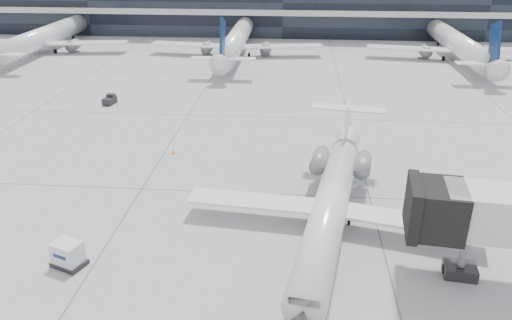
{
  "coord_description": "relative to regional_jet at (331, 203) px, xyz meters",
  "views": [
    {
      "loc": [
        3.39,
        -38.29,
        20.6
      ],
      "look_at": [
        0.09,
        1.34,
        2.6
      ],
      "focal_mm": 35.0,
      "sensor_mm": 36.0,
      "label": 1
    }
  ],
  "objects": [
    {
      "name": "bg_jet_right",
      "position": [
        25.71,
        60.2,
        -2.22
      ],
      "size": [
        32.0,
        40.0,
        9.6
      ],
      "primitive_type": null,
      "color": "white",
      "rests_on": "ground"
    },
    {
      "name": "bg_jet_left",
      "position": [
        -51.29,
        60.2,
        -2.22
      ],
      "size": [
        32.0,
        40.0,
        9.6
      ],
      "primitive_type": null,
      "color": "white",
      "rests_on": "ground"
    },
    {
      "name": "regional_jet",
      "position": [
        0.0,
        0.0,
        0.0
      ],
      "size": [
        22.5,
        28.05,
        6.5
      ],
      "rotation": [
        0.0,
        0.0,
        -0.17
      ],
      "color": "silver",
      "rests_on": "ground"
    },
    {
      "name": "terminal",
      "position": [
        -6.29,
        87.2,
        2.78
      ],
      "size": [
        170.0,
        22.0,
        10.0
      ],
      "primitive_type": "cube",
      "color": "black",
      "rests_on": "ground"
    },
    {
      "name": "bg_jet_center",
      "position": [
        -14.29,
        60.2,
        -2.22
      ],
      "size": [
        32.0,
        40.0,
        9.6
      ],
      "primitive_type": null,
      "color": "white",
      "rests_on": "ground"
    },
    {
      "name": "cargo_uld",
      "position": [
        -17.91,
        -6.18,
        -1.33
      ],
      "size": [
        2.58,
        2.26,
        1.76
      ],
      "rotation": [
        0.0,
        0.0,
        -0.37
      ],
      "color": "black",
      "rests_on": "ground"
    },
    {
      "name": "traffic_cone",
      "position": [
        -15.27,
        13.1,
        -1.97
      ],
      "size": [
        0.47,
        0.47,
        0.53
      ],
      "rotation": [
        0.0,
        0.0,
        0.43
      ],
      "color": "orange",
      "rests_on": "ground"
    },
    {
      "name": "ground",
      "position": [
        -6.29,
        5.2,
        -2.22
      ],
      "size": [
        220.0,
        220.0,
        0.0
      ],
      "primitive_type": "plane",
      "color": "gray",
      "rests_on": "ground"
    },
    {
      "name": "far_tug",
      "position": [
        -27.58,
        28.77,
        -1.65
      ],
      "size": [
        1.53,
        2.18,
        1.27
      ],
      "rotation": [
        0.0,
        0.0,
        -0.19
      ],
      "color": "black",
      "rests_on": "ground"
    }
  ]
}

